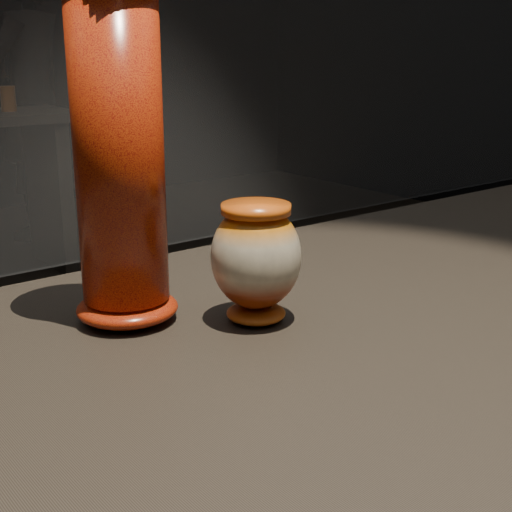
{
  "coord_description": "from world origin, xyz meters",
  "views": [
    {
      "loc": [
        -0.65,
        -0.61,
        1.24
      ],
      "look_at": [
        -0.13,
        0.06,
        0.99
      ],
      "focal_mm": 50.0,
      "sensor_mm": 36.0,
      "label": 1
    }
  ],
  "objects": [
    {
      "name": "back_vase_right",
      "position": [
        0.7,
        3.29,
        0.97
      ],
      "size": [
        0.08,
        0.08,
        0.13
      ],
      "primitive_type": "cylinder",
      "color": "#9E5117",
      "rests_on": "back_shelf"
    },
    {
      "name": "tall_vase",
      "position": [
        -0.25,
        0.17,
        1.1
      ],
      "size": [
        0.16,
        0.16,
        0.41
      ],
      "rotation": [
        0.0,
        0.0,
        0.27
      ],
      "color": "#C33C0D",
      "rests_on": "display_plinth"
    },
    {
      "name": "visitor",
      "position": [
        1.09,
        3.99,
        0.91
      ],
      "size": [
        0.79,
        0.71,
        1.81
      ],
      "primitive_type": "imported",
      "rotation": [
        0.0,
        0.0,
        3.69
      ],
      "color": "black",
      "rests_on": "ground"
    },
    {
      "name": "main_vase",
      "position": [
        -0.13,
        0.06,
        0.98
      ],
      "size": [
        0.14,
        0.14,
        0.15
      ],
      "rotation": [
        0.0,
        0.0,
        -0.2
      ],
      "color": "maroon",
      "rests_on": "display_plinth"
    },
    {
      "name": "display_plinth",
      "position": [
        0.0,
        0.0,
        0.63
      ],
      "size": [
        2.0,
        0.8,
        0.9
      ],
      "color": "black",
      "rests_on": "ground"
    }
  ]
}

